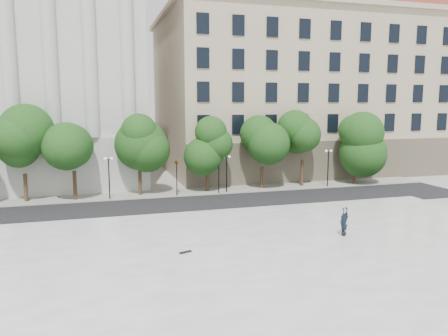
{
  "coord_description": "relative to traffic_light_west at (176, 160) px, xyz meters",
  "views": [
    {
      "loc": [
        -7.31,
        -21.01,
        9.34
      ],
      "look_at": [
        1.72,
        10.0,
        4.62
      ],
      "focal_mm": 35.0,
      "sensor_mm": 36.0,
      "label": 1
    }
  ],
  "objects": [
    {
      "name": "street_trees",
      "position": [
        0.74,
        1.27,
        1.33
      ],
      "size": [
        45.51,
        4.98,
        7.84
      ],
      "color": "#382619",
      "rests_on": "ground"
    },
    {
      "name": "traffic_light_west",
      "position": [
        0.0,
        0.0,
        0.0
      ],
      "size": [
        0.41,
        1.91,
        4.27
      ],
      "color": "black",
      "rests_on": "ground"
    },
    {
      "name": "building_east",
      "position": [
        19.71,
        16.61,
        7.38
      ],
      "size": [
        36.0,
        26.15,
        23.0
      ],
      "color": "#BCAE90",
      "rests_on": "ground"
    },
    {
      "name": "lamp_posts",
      "position": [
        -0.67,
        0.3,
        -0.83
      ],
      "size": [
        36.57,
        0.28,
        4.43
      ],
      "color": "black",
      "rests_on": "ground"
    },
    {
      "name": "plaza",
      "position": [
        -0.29,
        -19.3,
        -3.54
      ],
      "size": [
        44.0,
        22.0,
        0.45
      ],
      "primitive_type": "cube",
      "color": "white",
      "rests_on": "ground"
    },
    {
      "name": "traffic_light_east",
      "position": [
        4.45,
        0.0,
        -0.1
      ],
      "size": [
        0.91,
        1.68,
        4.17
      ],
      "color": "black",
      "rests_on": "ground"
    },
    {
      "name": "ground",
      "position": [
        -0.29,
        -22.3,
        -3.77
      ],
      "size": [
        160.0,
        160.0,
        0.0
      ],
      "primitive_type": "plane",
      "color": "#AAA7A0",
      "rests_on": "ground"
    },
    {
      "name": "person_lying",
      "position": [
        8.32,
        -17.93,
        -3.05
      ],
      "size": [
        1.31,
        2.07,
        0.53
      ],
      "primitive_type": "imported",
      "rotation": [
        -1.54,
        0.0,
        0.34
      ],
      "color": "black",
      "rests_on": "plaza"
    },
    {
      "name": "skateboard",
      "position": [
        -2.74,
        -18.31,
        -3.28
      ],
      "size": [
        0.8,
        0.45,
        0.08
      ],
      "primitive_type": "cube",
      "rotation": [
        0.0,
        0.0,
        0.33
      ],
      "color": "black",
      "rests_on": "plaza"
    },
    {
      "name": "building_west",
      "position": [
        -17.29,
        16.27,
        9.12
      ],
      "size": [
        31.5,
        27.65,
        25.6
      ],
      "color": "beige",
      "rests_on": "ground"
    },
    {
      "name": "street",
      "position": [
        -0.29,
        -4.3,
        -3.76
      ],
      "size": [
        60.0,
        8.0,
        0.02
      ],
      "primitive_type": "cube",
      "color": "black",
      "rests_on": "ground"
    },
    {
      "name": "far_sidewalk",
      "position": [
        -0.29,
        1.7,
        -3.71
      ],
      "size": [
        60.0,
        4.0,
        0.12
      ],
      "primitive_type": "cube",
      "color": "#B2AFA5",
      "rests_on": "ground"
    }
  ]
}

